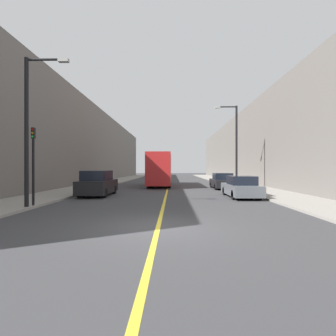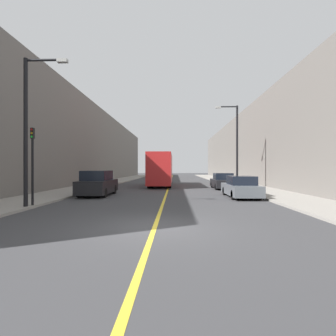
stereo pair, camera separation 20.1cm
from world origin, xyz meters
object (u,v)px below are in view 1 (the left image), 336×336
(street_lamp_right, at_px, (235,142))
(traffic_light, at_px, (33,163))
(parked_suv_left, at_px, (98,184))
(bus, at_px, (160,169))
(street_lamp_left, at_px, (30,122))
(car_right_near, at_px, (241,188))
(car_right_mid, at_px, (222,182))

(street_lamp_right, bearing_deg, traffic_light, -136.79)
(street_lamp_right, height_order, traffic_light, street_lamp_right)
(parked_suv_left, bearing_deg, traffic_light, -104.99)
(bus, distance_m, street_lamp_left, 17.98)
(parked_suv_left, height_order, street_lamp_left, street_lamp_left)
(car_right_near, distance_m, traffic_light, 12.89)
(parked_suv_left, distance_m, car_right_near, 10.22)
(bus, xyz_separation_m, street_lamp_left, (-5.57, -16.94, 2.34))
(bus, height_order, car_right_near, bus)
(parked_suv_left, height_order, car_right_mid, parked_suv_left)
(bus, bearing_deg, car_right_mid, -32.60)
(bus, height_order, street_lamp_right, street_lamp_right)
(parked_suv_left, height_order, car_right_near, parked_suv_left)
(traffic_light, bearing_deg, car_right_mid, 46.46)
(car_right_near, bearing_deg, bus, 118.06)
(bus, distance_m, traffic_light, 17.44)
(car_right_near, distance_m, street_lamp_right, 8.33)
(parked_suv_left, bearing_deg, street_lamp_left, -103.35)
(car_right_near, bearing_deg, car_right_mid, 89.07)
(street_lamp_left, bearing_deg, street_lamp_right, 44.37)
(street_lamp_left, relative_size, street_lamp_right, 0.92)
(street_lamp_left, bearing_deg, bus, 71.79)
(bus, relative_size, parked_suv_left, 2.23)
(car_right_near, xyz_separation_m, street_lamp_left, (-11.69, -5.46, 3.58))
(parked_suv_left, xyz_separation_m, car_right_near, (10.19, -0.87, -0.18))
(bus, xyz_separation_m, parked_suv_left, (-4.07, -10.60, -1.06))
(parked_suv_left, xyz_separation_m, traffic_light, (-1.58, -5.90, 1.43))
(parked_suv_left, distance_m, car_right_mid, 12.25)
(car_right_mid, bearing_deg, bus, 147.40)
(car_right_near, distance_m, street_lamp_left, 13.39)
(car_right_near, bearing_deg, street_lamp_right, 79.85)
(parked_suv_left, relative_size, traffic_light, 1.16)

